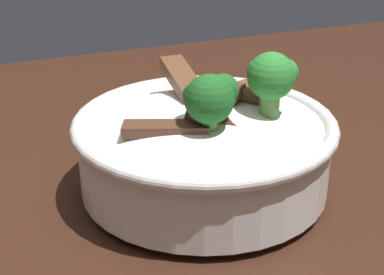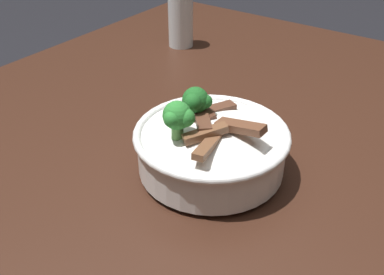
# 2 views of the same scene
# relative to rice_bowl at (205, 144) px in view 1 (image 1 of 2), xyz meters

# --- Properties ---
(rice_bowl) EXTENTS (0.23, 0.23, 0.14)m
(rice_bowl) POSITION_rel_rice_bowl_xyz_m (0.00, 0.00, 0.00)
(rice_bowl) COLOR white
(rice_bowl) RESTS_ON dining_table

